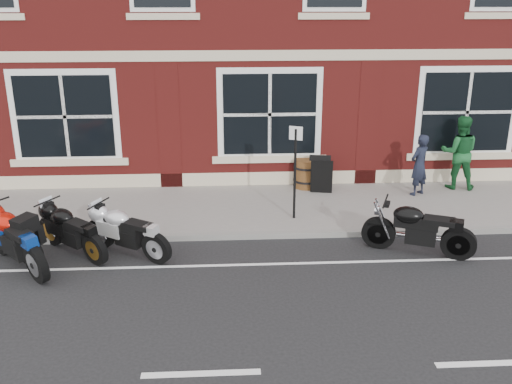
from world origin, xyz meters
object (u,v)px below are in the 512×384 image
(moto_sport_silver, at_px, (126,229))
(parking_sign, at_px, (295,166))
(moto_sport_black, at_px, (72,228))
(a_board_sign, at_px, (321,175))
(barrel_planter, at_px, (306,173))
(moto_touring_silver, at_px, (3,230))
(moto_sport_red, at_px, (16,236))
(moto_naked_black, at_px, (416,226))
(pedestrian_right, at_px, (459,152))
(pedestrian_left, at_px, (419,165))

(moto_sport_silver, height_order, parking_sign, parking_sign)
(moto_sport_black, xyz_separation_m, a_board_sign, (5.34, 3.00, 0.04))
(moto_sport_silver, bearing_deg, barrel_planter, -15.42)
(moto_touring_silver, distance_m, moto_sport_red, 0.58)
(moto_sport_silver, xyz_separation_m, moto_naked_black, (5.59, -0.25, 0.03))
(moto_naked_black, xyz_separation_m, parking_sign, (-2.17, 1.66, 0.75))
(pedestrian_right, distance_m, a_board_sign, 3.53)
(a_board_sign, distance_m, barrel_planter, 0.50)
(moto_naked_black, height_order, pedestrian_right, pedestrian_right)
(moto_touring_silver, distance_m, barrel_planter, 7.20)
(a_board_sign, bearing_deg, barrel_planter, 137.92)
(moto_sport_red, bearing_deg, moto_naked_black, -40.18)
(moto_sport_silver, bearing_deg, a_board_sign, -20.78)
(moto_touring_silver, distance_m, pedestrian_right, 10.61)
(moto_sport_black, distance_m, barrel_planter, 6.08)
(moto_sport_black, relative_size, pedestrian_left, 1.06)
(moto_naked_black, xyz_separation_m, barrel_planter, (-1.61, 3.76, -0.07))
(moto_sport_silver, height_order, moto_naked_black, moto_naked_black)
(moto_sport_black, xyz_separation_m, moto_sport_silver, (1.07, -0.11, 0.00))
(moto_sport_red, height_order, moto_naked_black, moto_sport_red)
(moto_sport_silver, relative_size, moto_naked_black, 0.87)
(pedestrian_right, relative_size, barrel_planter, 2.53)
(moto_touring_silver, distance_m, moto_sport_black, 1.27)
(moto_touring_silver, xyz_separation_m, moto_sport_silver, (2.33, -0.02, -0.03))
(moto_sport_red, xyz_separation_m, a_board_sign, (6.20, 3.50, -0.03))
(moto_touring_silver, bearing_deg, parking_sign, -41.46)
(moto_sport_red, xyz_separation_m, parking_sign, (5.35, 1.80, 0.71))
(moto_sport_black, bearing_deg, a_board_sign, -18.87)
(moto_sport_silver, distance_m, pedestrian_left, 7.19)
(moto_sport_black, height_order, a_board_sign, a_board_sign)
(moto_naked_black, height_order, a_board_sign, a_board_sign)
(moto_touring_silver, xyz_separation_m, moto_sport_black, (1.26, 0.08, -0.03))
(pedestrian_left, distance_m, barrel_planter, 2.77)
(moto_sport_black, distance_m, parking_sign, 4.73)
(moto_sport_black, distance_m, pedestrian_left, 8.15)
(moto_sport_red, height_order, parking_sign, parking_sign)
(pedestrian_left, bearing_deg, moto_touring_silver, -17.22)
(moto_sport_black, relative_size, moto_sport_silver, 0.90)
(a_board_sign, bearing_deg, pedestrian_left, 3.31)
(moto_touring_silver, height_order, pedestrian_right, pedestrian_right)
(pedestrian_left, relative_size, parking_sign, 0.73)
(pedestrian_left, bearing_deg, moto_sport_red, -13.97)
(moto_sport_black, height_order, parking_sign, parking_sign)
(parking_sign, bearing_deg, moto_sport_red, -136.76)
(moto_sport_red, bearing_deg, a_board_sign, -11.81)
(moto_naked_black, bearing_deg, parking_sign, 76.24)
(parking_sign, bearing_deg, a_board_sign, 87.91)
(moto_sport_red, distance_m, moto_naked_black, 7.52)
(moto_sport_red, xyz_separation_m, moto_naked_black, (7.52, 0.14, -0.04))
(moto_touring_silver, bearing_deg, moto_sport_silver, -55.59)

